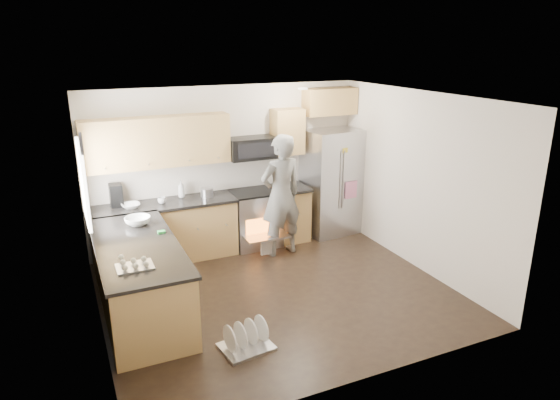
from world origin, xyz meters
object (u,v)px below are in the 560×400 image
person (281,195)px  stove_range (255,206)px  refrigerator (331,182)px  dish_rack (246,341)px

person → stove_range: bearing=-71.8°
stove_range → refrigerator: 1.44m
stove_range → person: 0.62m
refrigerator → stove_range: bearing=174.5°
refrigerator → dish_rack: 3.85m
dish_rack → person: bearing=57.2°
refrigerator → person: size_ratio=0.95×
refrigerator → dish_rack: bearing=-139.6°
stove_range → dish_rack: stove_range is taller
stove_range → person: person is taller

